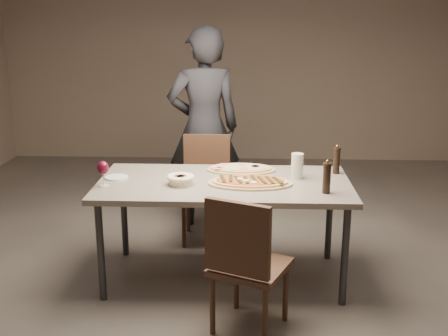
{
  "coord_description": "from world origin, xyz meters",
  "views": [
    {
      "loc": [
        0.16,
        -3.83,
        1.93
      ],
      "look_at": [
        0.0,
        0.0,
        0.85
      ],
      "focal_mm": 45.0,
      "sensor_mm": 36.0,
      "label": 1
    }
  ],
  "objects_px": {
    "bread_basket": "(181,179)",
    "carafe": "(297,166)",
    "chair_near": "(245,259)",
    "zucchini_pizza": "(250,182)",
    "diner": "(204,128)",
    "chair_far": "(206,182)",
    "dining_table": "(224,189)",
    "ham_pizza": "(241,169)",
    "pepper_mill_left": "(327,177)"
  },
  "relations": [
    {
      "from": "bread_basket",
      "to": "carafe",
      "type": "relative_size",
      "value": 1.05
    },
    {
      "from": "chair_near",
      "to": "zucchini_pizza",
      "type": "bearing_deg",
      "value": 111.38
    },
    {
      "from": "diner",
      "to": "chair_far",
      "type": "bearing_deg",
      "value": 82.89
    },
    {
      "from": "bread_basket",
      "to": "chair_far",
      "type": "bearing_deg",
      "value": 82.56
    },
    {
      "from": "carafe",
      "to": "chair_near",
      "type": "xyz_separation_m",
      "value": [
        -0.37,
        -0.86,
        -0.34
      ]
    },
    {
      "from": "dining_table",
      "to": "ham_pizza",
      "type": "relative_size",
      "value": 3.45
    },
    {
      "from": "zucchini_pizza",
      "to": "chair_near",
      "type": "xyz_separation_m",
      "value": [
        -0.03,
        -0.69,
        -0.27
      ]
    },
    {
      "from": "zucchini_pizza",
      "to": "chair_near",
      "type": "bearing_deg",
      "value": -93.56
    },
    {
      "from": "chair_near",
      "to": "diner",
      "type": "height_order",
      "value": "diner"
    },
    {
      "from": "zucchini_pizza",
      "to": "chair_far",
      "type": "relative_size",
      "value": 0.67
    },
    {
      "from": "chair_near",
      "to": "chair_far",
      "type": "distance_m",
      "value": 1.59
    },
    {
      "from": "chair_far",
      "to": "pepper_mill_left",
      "type": "bearing_deg",
      "value": 130.18
    },
    {
      "from": "zucchini_pizza",
      "to": "carafe",
      "type": "xyz_separation_m",
      "value": [
        0.34,
        0.17,
        0.08
      ]
    },
    {
      "from": "dining_table",
      "to": "ham_pizza",
      "type": "xyz_separation_m",
      "value": [
        0.12,
        0.28,
        0.07
      ]
    },
    {
      "from": "bread_basket",
      "to": "chair_far",
      "type": "height_order",
      "value": "chair_far"
    },
    {
      "from": "zucchini_pizza",
      "to": "ham_pizza",
      "type": "bearing_deg",
      "value": 100.15
    },
    {
      "from": "ham_pizza",
      "to": "diner",
      "type": "relative_size",
      "value": 0.29
    },
    {
      "from": "carafe",
      "to": "diner",
      "type": "xyz_separation_m",
      "value": [
        -0.76,
        1.03,
        0.06
      ]
    },
    {
      "from": "zucchini_pizza",
      "to": "ham_pizza",
      "type": "relative_size",
      "value": 1.14
    },
    {
      "from": "dining_table",
      "to": "pepper_mill_left",
      "type": "xyz_separation_m",
      "value": [
        0.69,
        -0.23,
        0.17
      ]
    },
    {
      "from": "zucchini_pizza",
      "to": "diner",
      "type": "distance_m",
      "value": 1.28
    },
    {
      "from": "dining_table",
      "to": "pepper_mill_left",
      "type": "bearing_deg",
      "value": -18.62
    },
    {
      "from": "ham_pizza",
      "to": "diner",
      "type": "bearing_deg",
      "value": 129.92
    },
    {
      "from": "ham_pizza",
      "to": "carafe",
      "type": "relative_size",
      "value": 2.84
    },
    {
      "from": "dining_table",
      "to": "pepper_mill_left",
      "type": "height_order",
      "value": "pepper_mill_left"
    },
    {
      "from": "pepper_mill_left",
      "to": "diner",
      "type": "distance_m",
      "value": 1.65
    },
    {
      "from": "bread_basket",
      "to": "carafe",
      "type": "bearing_deg",
      "value": 12.99
    },
    {
      "from": "pepper_mill_left",
      "to": "carafe",
      "type": "height_order",
      "value": "pepper_mill_left"
    },
    {
      "from": "dining_table",
      "to": "chair_near",
      "type": "relative_size",
      "value": 2.01
    },
    {
      "from": "carafe",
      "to": "chair_far",
      "type": "height_order",
      "value": "carafe"
    },
    {
      "from": "carafe",
      "to": "ham_pizza",
      "type": "bearing_deg",
      "value": 156.77
    },
    {
      "from": "diner",
      "to": "bread_basket",
      "type": "bearing_deg",
      "value": 72.48
    },
    {
      "from": "carafe",
      "to": "chair_far",
      "type": "distance_m",
      "value": 1.05
    },
    {
      "from": "dining_table",
      "to": "zucchini_pizza",
      "type": "xyz_separation_m",
      "value": [
        0.19,
        -0.06,
        0.07
      ]
    },
    {
      "from": "ham_pizza",
      "to": "chair_far",
      "type": "height_order",
      "value": "chair_far"
    },
    {
      "from": "ham_pizza",
      "to": "carafe",
      "type": "bearing_deg",
      "value": -5.34
    },
    {
      "from": "dining_table",
      "to": "zucchini_pizza",
      "type": "height_order",
      "value": "zucchini_pizza"
    },
    {
      "from": "dining_table",
      "to": "carafe",
      "type": "relative_size",
      "value": 9.79
    },
    {
      "from": "zucchini_pizza",
      "to": "pepper_mill_left",
      "type": "height_order",
      "value": "pepper_mill_left"
    },
    {
      "from": "chair_near",
      "to": "diner",
      "type": "bearing_deg",
      "value": 125.35
    },
    {
      "from": "ham_pizza",
      "to": "bread_basket",
      "type": "distance_m",
      "value": 0.56
    },
    {
      "from": "bread_basket",
      "to": "ham_pizza",
      "type": "bearing_deg",
      "value": 41.14
    },
    {
      "from": "ham_pizza",
      "to": "carafe",
      "type": "height_order",
      "value": "carafe"
    },
    {
      "from": "dining_table",
      "to": "diner",
      "type": "distance_m",
      "value": 1.18
    },
    {
      "from": "bread_basket",
      "to": "chair_far",
      "type": "distance_m",
      "value": 0.93
    },
    {
      "from": "pepper_mill_left",
      "to": "chair_far",
      "type": "bearing_deg",
      "value": 130.61
    },
    {
      "from": "bread_basket",
      "to": "carafe",
      "type": "xyz_separation_m",
      "value": [
        0.83,
        0.19,
        0.05
      ]
    },
    {
      "from": "ham_pizza",
      "to": "carafe",
      "type": "distance_m",
      "value": 0.45
    },
    {
      "from": "dining_table",
      "to": "carafe",
      "type": "distance_m",
      "value": 0.56
    },
    {
      "from": "pepper_mill_left",
      "to": "chair_far",
      "type": "distance_m",
      "value": 1.4
    }
  ]
}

